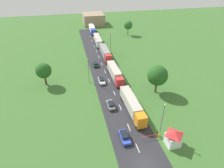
# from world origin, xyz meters

# --- Properties ---
(ground_plane) EXTENTS (280.00, 280.00, 0.00)m
(ground_plane) POSITION_xyz_m (0.00, 0.00, 0.00)
(ground_plane) COLOR #3D6B2D
(road) EXTENTS (10.00, 140.00, 0.06)m
(road) POSITION_xyz_m (0.00, 24.50, 0.03)
(road) COLOR #2B2B30
(road) RESTS_ON ground
(lane_marking_centre) EXTENTS (0.16, 121.11, 0.01)m
(lane_marking_centre) POSITION_xyz_m (0.00, 21.17, 0.07)
(lane_marking_centre) COLOR white
(lane_marking_centre) RESTS_ON road
(truck_lead) EXTENTS (2.80, 14.14, 3.66)m
(truck_lead) POSITION_xyz_m (2.51, 15.72, 2.19)
(truck_lead) COLOR orange
(truck_lead) RESTS_ON road
(truck_second) EXTENTS (2.71, 13.34, 3.63)m
(truck_second) POSITION_xyz_m (2.34, 33.80, 2.14)
(truck_second) COLOR red
(truck_second) RESTS_ON road
(truck_third) EXTENTS (2.53, 13.92, 3.65)m
(truck_third) POSITION_xyz_m (2.57, 51.32, 2.18)
(truck_third) COLOR red
(truck_third) RESTS_ON road
(truck_fourth) EXTENTS (2.78, 12.87, 3.64)m
(truck_fourth) POSITION_xyz_m (2.19, 67.91, 2.16)
(truck_fourth) COLOR white
(truck_fourth) RESTS_ON road
(truck_fifth) EXTENTS (2.59, 12.22, 3.55)m
(truck_fifth) POSITION_xyz_m (2.17, 86.86, 2.10)
(truck_fifth) COLOR blue
(truck_fifth) RESTS_ON road
(car_lead) EXTENTS (1.81, 4.23, 1.50)m
(car_lead) POSITION_xyz_m (-2.03, 7.04, 0.84)
(car_lead) COLOR blue
(car_lead) RESTS_ON road
(car_second) EXTENTS (1.79, 4.04, 1.50)m
(car_second) POSITION_xyz_m (-2.50, 18.70, 0.84)
(car_second) COLOR gray
(car_second) RESTS_ON road
(car_third) EXTENTS (1.84, 4.47, 1.37)m
(car_third) POSITION_xyz_m (-2.57, 32.06, 0.79)
(car_third) COLOR white
(car_third) RESTS_ON road
(car_fourth) EXTENTS (1.90, 4.03, 1.42)m
(car_fourth) POSITION_xyz_m (-2.70, 44.48, 0.81)
(car_fourth) COLOR #19472D
(car_fourth) RESTS_ON road
(guard_booth) EXTENTS (3.17, 3.17, 3.83)m
(guard_booth) POSITION_xyz_m (7.56, 3.36, 1.95)
(guard_booth) COLOR white
(guard_booth) RESTS_ON ground
(barrier_gate) EXTENTS (4.64, 0.28, 1.05)m
(barrier_gate) POSITION_xyz_m (4.80, 5.86, 0.69)
(barrier_gate) COLOR orange
(barrier_gate) RESTS_ON ground
(person_lead) EXTENTS (0.38, 0.22, 1.66)m
(person_lead) POSITION_xyz_m (6.98, 4.58, 0.86)
(person_lead) COLOR black
(person_lead) RESTS_ON ground
(lamppost_lead) EXTENTS (0.36, 0.36, 9.00)m
(lamppost_lead) POSITION_xyz_m (5.98, 6.28, 4.98)
(lamppost_lead) COLOR slate
(lamppost_lead) RESTS_ON ground
(lamppost_second) EXTENTS (0.36, 0.36, 8.78)m
(lamppost_second) POSITION_xyz_m (-6.50, 32.76, 4.87)
(lamppost_second) COLOR slate
(lamppost_second) RESTS_ON ground
(lamppost_third) EXTENTS (0.36, 0.36, 9.28)m
(lamppost_third) POSITION_xyz_m (5.87, 56.05, 5.13)
(lamppost_third) COLOR slate
(lamppost_third) RESTS_ON ground
(tree_oak) EXTENTS (4.56, 4.56, 7.69)m
(tree_oak) POSITION_xyz_m (20.62, 78.36, 5.39)
(tree_oak) COLOR #513823
(tree_oak) RESTS_ON ground
(tree_birch) EXTENTS (4.82, 4.82, 7.46)m
(tree_birch) POSITION_xyz_m (-20.20, 34.75, 5.01)
(tree_birch) COLOR #513823
(tree_birch) RESTS_ON ground
(tree_maple) EXTENTS (5.96, 5.96, 8.71)m
(tree_maple) POSITION_xyz_m (12.33, 22.85, 5.71)
(tree_maple) COLOR #513823
(tree_maple) RESTS_ON ground
(distant_building) EXTENTS (12.93, 13.82, 6.59)m
(distant_building) POSITION_xyz_m (5.61, 105.35, 3.30)
(distant_building) COLOR #9E846B
(distant_building) RESTS_ON ground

